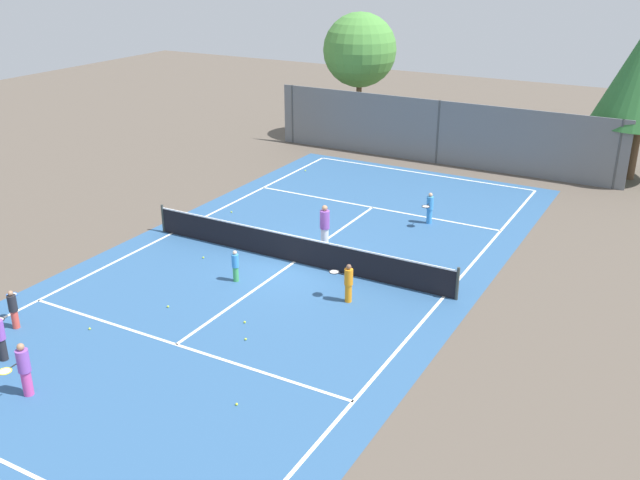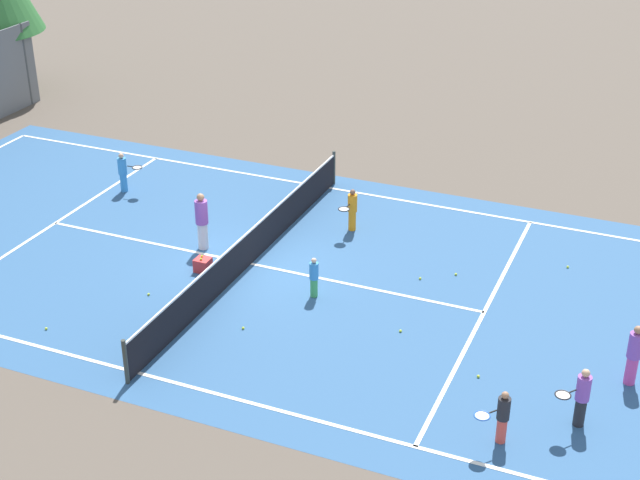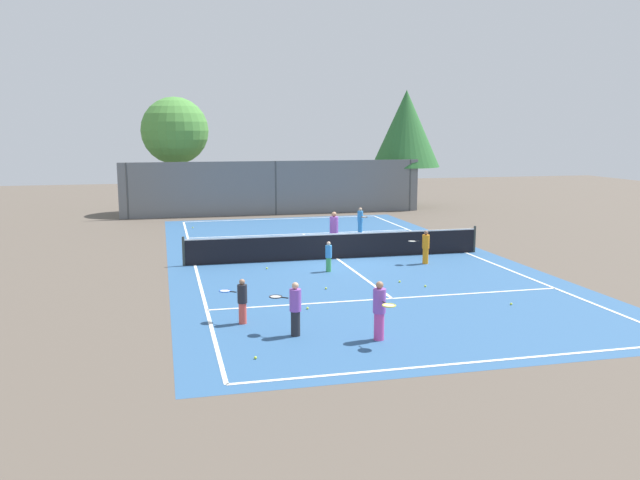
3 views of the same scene
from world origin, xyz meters
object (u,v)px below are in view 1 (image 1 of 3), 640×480
(player_0, at_px, (430,208))
(player_2, at_px, (325,226))
(player_4, at_px, (348,282))
(tennis_ball_3, at_px, (237,404))
(ball_crate, at_px, (289,243))
(tennis_ball_6, at_px, (246,339))
(tennis_ball_7, at_px, (260,233))
(tennis_ball_5, at_px, (90,329))
(tennis_ball_10, at_px, (168,307))
(player_1, at_px, (24,369))
(player_6, at_px, (235,266))
(tennis_ball_8, at_px, (232,212))
(tennis_ball_1, at_px, (305,171))
(player_5, at_px, (0,336))
(tennis_ball_0, at_px, (245,322))
(player_3, at_px, (13,308))
(tennis_ball_4, at_px, (203,258))
(tennis_ball_2, at_px, (265,248))

(player_0, distance_m, player_2, 4.85)
(player_4, distance_m, tennis_ball_3, 6.17)
(player_0, distance_m, ball_crate, 6.03)
(tennis_ball_6, bearing_deg, ball_crate, 110.89)
(player_0, height_order, tennis_ball_7, player_0)
(player_4, bearing_deg, player_0, 91.68)
(ball_crate, distance_m, tennis_ball_5, 8.16)
(player_4, relative_size, tennis_ball_10, 19.22)
(player_1, bearing_deg, player_6, 84.62)
(player_2, bearing_deg, player_0, 59.76)
(player_0, relative_size, player_6, 1.17)
(tennis_ball_7, distance_m, tennis_ball_8, 2.70)
(tennis_ball_1, relative_size, tennis_ball_3, 1.00)
(player_2, height_order, tennis_ball_3, player_2)
(player_5, distance_m, tennis_ball_10, 4.86)
(tennis_ball_0, bearing_deg, tennis_ball_7, 119.75)
(player_3, distance_m, tennis_ball_4, 6.81)
(ball_crate, bearing_deg, tennis_ball_10, -97.97)
(tennis_ball_6, distance_m, tennis_ball_7, 7.98)
(player_0, relative_size, tennis_ball_6, 19.35)
(player_3, distance_m, player_6, 6.79)
(player_0, distance_m, tennis_ball_6, 11.14)
(player_2, bearing_deg, player_3, -117.80)
(player_0, xyz_separation_m, tennis_ball_8, (-7.60, -2.82, -0.63))
(player_1, distance_m, tennis_ball_4, 8.85)
(player_3, relative_size, tennis_ball_7, 18.07)
(tennis_ball_6, bearing_deg, player_4, 67.74)
(player_1, bearing_deg, ball_crate, 85.83)
(tennis_ball_2, bearing_deg, tennis_ball_0, -62.90)
(player_5, height_order, tennis_ball_0, player_5)
(tennis_ball_3, bearing_deg, player_1, -155.74)
(tennis_ball_4, height_order, tennis_ball_8, same)
(player_1, relative_size, tennis_ball_8, 21.92)
(player_2, bearing_deg, player_5, -109.63)
(player_4, relative_size, tennis_ball_6, 19.22)
(tennis_ball_0, xyz_separation_m, tennis_ball_3, (2.14, -3.44, 0.00))
(ball_crate, relative_size, tennis_ball_0, 6.45)
(player_5, xyz_separation_m, tennis_ball_10, (1.90, 4.42, -0.67))
(player_3, relative_size, tennis_ball_8, 18.07)
(player_4, bearing_deg, player_6, -172.76)
(ball_crate, xyz_separation_m, tennis_ball_3, (3.94, -8.88, -0.15))
(tennis_ball_8, bearing_deg, tennis_ball_2, -37.71)
(ball_crate, bearing_deg, tennis_ball_7, 159.20)
(tennis_ball_1, relative_size, tennis_ball_5, 1.00)
(player_6, distance_m, tennis_ball_1, 12.55)
(tennis_ball_3, bearing_deg, tennis_ball_6, 120.59)
(player_5, relative_size, tennis_ball_2, 20.43)
(player_5, relative_size, tennis_ball_1, 20.43)
(tennis_ball_4, bearing_deg, tennis_ball_6, -41.02)
(ball_crate, relative_size, tennis_ball_10, 6.45)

